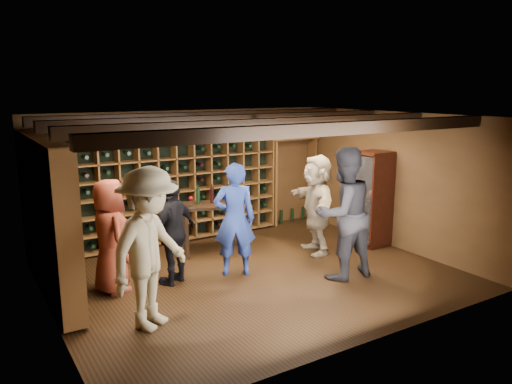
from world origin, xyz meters
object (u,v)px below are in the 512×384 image
man_blue_shirt (235,219)px  guest_beige (317,204)px  guest_red_floral (110,236)px  guest_khaki (150,249)px  guest_woman_black (173,232)px  tasting_table (215,209)px  man_grey_suit (343,214)px  display_cabinet (373,201)px

man_blue_shirt → guest_beige: (1.79, 0.21, -0.01)m
guest_red_floral → guest_khaki: (0.11, -1.35, 0.17)m
guest_woman_black → tasting_table: guest_woman_black is taller
guest_beige → guest_khaki: bearing=-52.7°
man_blue_shirt → guest_woman_black: (-0.96, 0.17, -0.10)m
man_grey_suit → guest_khaki: size_ratio=1.02×
display_cabinet → tasting_table: bearing=157.2°
guest_red_floral → tasting_table: 2.22m
guest_red_floral → guest_woman_black: guest_red_floral is taller
tasting_table → guest_beige: bearing=-13.1°
tasting_table → guest_woman_black: bearing=-124.6°
guest_beige → guest_red_floral: bearing=-73.8°
guest_red_floral → guest_beige: guest_beige is taller
guest_red_floral → man_blue_shirt: bearing=-105.1°
guest_woman_black → guest_beige: guest_beige is taller
display_cabinet → guest_red_floral: (-4.80, 0.37, -0.03)m
man_blue_shirt → guest_red_floral: bearing=14.1°
display_cabinet → guest_red_floral: display_cabinet is taller
guest_khaki → man_blue_shirt: bearing=-3.0°
man_grey_suit → guest_beige: size_ratio=1.16×
guest_red_floral → guest_woman_black: 0.91m
guest_red_floral → tasting_table: guest_red_floral is taller
display_cabinet → man_blue_shirt: (-2.94, 0.03, 0.04)m
man_blue_shirt → guest_woman_black: man_blue_shirt is taller
guest_beige → tasting_table: bearing=-101.8°
display_cabinet → guest_woman_black: display_cabinet is taller
guest_khaki → guest_beige: (3.53, 1.22, -0.12)m
man_grey_suit → man_blue_shirt: bearing=-33.4°
guest_red_floral → guest_woman_black: (0.90, -0.17, -0.03)m
guest_woman_black → guest_beige: 2.75m
guest_beige → guest_woman_black: bearing=-70.9°
display_cabinet → tasting_table: (-2.71, 1.14, -0.06)m
man_blue_shirt → guest_red_floral: size_ratio=1.08×
man_grey_suit → guest_beige: (0.43, 1.19, -0.14)m
man_blue_shirt → guest_khaki: 2.02m
guest_red_floral → tasting_table: bearing=-74.3°
display_cabinet → man_blue_shirt: man_blue_shirt is taller
guest_red_floral → guest_beige: 3.65m
man_blue_shirt → guest_red_floral: 1.89m
man_blue_shirt → man_grey_suit: 1.69m
tasting_table → man_grey_suit: bearing=-44.6°
display_cabinet → man_grey_suit: (-1.58, -0.95, 0.17)m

